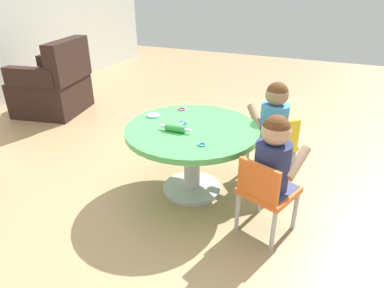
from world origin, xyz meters
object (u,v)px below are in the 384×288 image
seated_child_right (274,115)px  child_chair_right (274,144)px  rolling_pin (175,128)px  child_chair_left (266,192)px  craft_table (192,142)px  armchair_dark (54,87)px  seated_child_left (273,156)px  craft_scissors (181,124)px

seated_child_right → child_chair_right: bearing=-139.1°
rolling_pin → seated_child_right: bearing=-46.3°
child_chair_left → craft_table: bearing=66.6°
seated_child_right → armchair_dark: bearing=80.1°
seated_child_left → craft_scissors: size_ratio=3.63×
craft_table → rolling_pin: 0.19m
rolling_pin → craft_scissors: size_ratio=1.64×
rolling_pin → craft_scissors: (0.13, 0.02, -0.02)m
child_chair_right → craft_table: bearing=127.8°
craft_table → seated_child_right: 0.67m
seated_child_left → rolling_pin: 0.70m
child_chair_left → craft_scissors: (0.28, 0.70, 0.22)m
craft_table → child_chair_left: size_ratio=1.76×
craft_table → child_chair_right: bearing=-52.2°
child_chair_left → rolling_pin: size_ratio=2.32×
seated_child_left → craft_scissors: bearing=71.3°
rolling_pin → armchair_dark: bearing=64.3°
craft_table → craft_scissors: 0.15m
child_chair_right → seated_child_right: (0.03, 0.03, 0.23)m
seated_child_right → craft_scissors: 0.72m
craft_table → child_chair_left: (-0.26, -0.60, -0.10)m
seated_child_left → child_chair_left: bearing=159.6°
child_chair_left → armchair_dark: (1.15, 2.75, 0.00)m
child_chair_right → seated_child_right: bearing=40.9°
child_chair_left → child_chair_right: (0.66, 0.08, 0.00)m
seated_child_left → craft_scissors: (0.24, 0.71, -0.01)m
child_chair_left → craft_scissors: child_chair_left is taller
child_chair_right → armchair_dark: 2.71m
child_chair_left → seated_child_right: (0.69, 0.11, 0.23)m
seated_child_left → armchair_dark: size_ratio=0.60×
craft_table → armchair_dark: 2.33m
seated_child_left → seated_child_right: size_ratio=1.00×
child_chair_left → rolling_pin: (0.15, 0.68, 0.24)m
craft_table → child_chair_left: bearing=-113.4°
rolling_pin → craft_table: bearing=-34.7°
child_chair_left → seated_child_right: size_ratio=1.05×
armchair_dark → rolling_pin: (-1.00, -2.07, 0.24)m
child_chair_right → seated_child_right: 0.23m
seated_child_right → rolling_pin: size_ratio=2.21×
rolling_pin → seated_child_left: bearing=-99.4°
armchair_dark → rolling_pin: bearing=-115.7°
craft_scissors → craft_table: bearing=-100.5°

